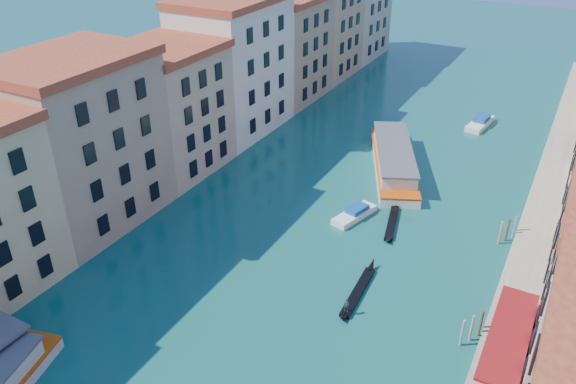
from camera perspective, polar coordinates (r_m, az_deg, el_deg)
name	(u,v)px	position (r m, az deg, el deg)	size (l,w,h in m)	color
left_bank_palazzos	(210,82)	(85.64, -7.91, 11.03)	(12.80, 128.40, 21.00)	beige
quay	(541,215)	(74.81, 24.31, -2.12)	(4.00, 140.00, 1.00)	gray
vaporetto_far	(394,159)	(80.85, 10.68, 3.34)	(13.75, 22.57, 3.34)	white
gondola_fore	(358,291)	(57.22, 7.11, -9.92)	(1.41, 10.56, 2.10)	black
gondola_far	(392,220)	(68.65, 10.55, -2.85)	(3.09, 10.37, 1.48)	black
motorboat_mid	(355,213)	(68.90, 6.81, -2.18)	(3.73, 6.78, 1.34)	white
motorboat_far	(480,122)	(99.23, 18.95, 6.71)	(3.38, 7.96, 1.60)	white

